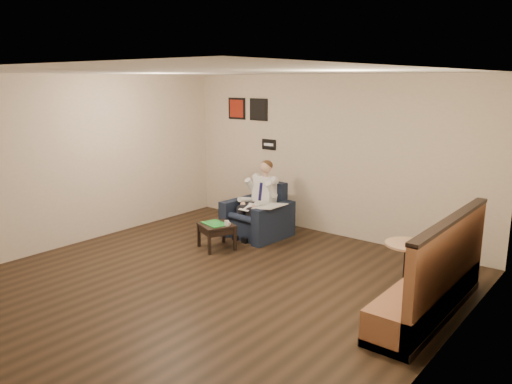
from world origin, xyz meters
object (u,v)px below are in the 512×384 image
Objects in this scene: armchair at (257,211)px; green_folder at (215,224)px; coffee_mug at (227,223)px; side_table at (217,236)px; smartphone at (226,223)px; cafe_table at (406,269)px; seated_man at (252,202)px; banquette at (429,266)px.

armchair reaches higher than green_folder.
side_table is at bearing -169.51° from coffee_mug.
green_folder is at bearing -103.96° from smartphone.
cafe_table is at bearing 34.29° from smartphone.
seated_man is 14.63× the size of coffee_mug.
green_folder is at bearing -169.51° from coffee_mug.
green_folder reaches higher than smartphone.
banquette is at bearing -40.78° from cafe_table.
seated_man is 0.92m from side_table.
banquette is (3.44, -1.11, 0.14)m from armchair.
coffee_mug is 0.12× the size of cafe_table.
green_folder is at bearing -94.92° from seated_man.
smartphone is 0.18× the size of cafe_table.
cafe_table is (3.03, 0.06, -0.07)m from smartphone.
banquette is (3.54, -0.18, 0.39)m from side_table.
seated_man reaches higher than smartphone.
coffee_mug is at bearing 10.49° from side_table.
armchair is at bearing 165.91° from cafe_table.
green_folder is at bearing 177.22° from banquette.
armchair is 0.21m from seated_man.
side_table is 5.79× the size of coffee_mug.
seated_man is 0.54× the size of banquette.
green_folder is at bearing -94.29° from armchair.
smartphone is at bearing 175.08° from banquette.
seated_man reaches higher than coffee_mug.
green_folder is 0.18m from smartphone.
green_folder is (-0.13, -0.94, -0.05)m from armchair.
side_table is 0.32m from coffee_mug.
coffee_mug is (0.19, 0.04, 0.25)m from side_table.
coffee_mug is (0.23, 0.04, 0.04)m from green_folder.
armchair is 1.38× the size of cafe_table.
cafe_table is at bearing 3.26° from green_folder.
smartphone is (0.01, -0.70, -0.22)m from seated_man.
banquette is at bearing 28.28° from smartphone.
seated_man is (-0.01, -0.12, 0.17)m from armchair.
coffee_mug is (0.09, -0.90, -0.01)m from armchair.
seated_man is at bearing -90.00° from armchair.
side_table is (-0.10, -0.93, -0.26)m from armchair.
smartphone is (0.13, 0.12, -0.00)m from green_folder.
cafe_table is at bearing 139.22° from banquette.
seated_man is at bearing 81.20° from green_folder.
banquette reaches higher than side_table.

